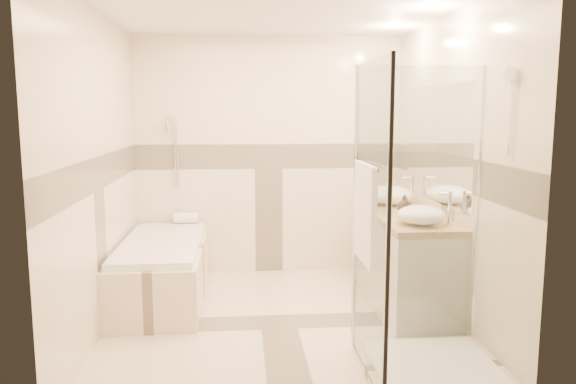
{
  "coord_description": "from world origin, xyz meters",
  "views": [
    {
      "loc": [
        -0.3,
        -4.43,
        1.73
      ],
      "look_at": [
        0.1,
        0.25,
        1.05
      ],
      "focal_mm": 35.0,
      "sensor_mm": 36.0,
      "label": 1
    }
  ],
  "objects": [
    {
      "name": "room",
      "position": [
        0.06,
        0.01,
        1.26
      ],
      "size": [
        2.82,
        3.02,
        2.52
      ],
      "color": "beige",
      "rests_on": "ground"
    },
    {
      "name": "bathtub",
      "position": [
        -1.02,
        0.65,
        0.31
      ],
      "size": [
        0.75,
        1.7,
        0.56
      ],
      "color": "beige",
      "rests_on": "ground"
    },
    {
      "name": "vanity",
      "position": [
        1.12,
        0.3,
        0.43
      ],
      "size": [
        0.58,
        1.62,
        0.85
      ],
      "color": "silver",
      "rests_on": "ground"
    },
    {
      "name": "shower_enclosure",
      "position": [
        0.83,
        -0.97,
        0.51
      ],
      "size": [
        0.96,
        0.93,
        2.04
      ],
      "color": "beige",
      "rests_on": "ground"
    },
    {
      "name": "vessel_sink_near",
      "position": [
        1.1,
        0.73,
        0.94
      ],
      "size": [
        0.45,
        0.45,
        0.18
      ],
      "primitive_type": "ellipsoid",
      "color": "white",
      "rests_on": "vanity"
    },
    {
      "name": "vessel_sink_far",
      "position": [
        1.1,
        -0.23,
        0.93
      ],
      "size": [
        0.38,
        0.38,
        0.15
      ],
      "primitive_type": "ellipsoid",
      "color": "white",
      "rests_on": "vanity"
    },
    {
      "name": "faucet_near",
      "position": [
        1.32,
        0.73,
        1.01
      ],
      "size": [
        0.11,
        0.03,
        0.27
      ],
      "color": "silver",
      "rests_on": "vanity"
    },
    {
      "name": "faucet_far",
      "position": [
        1.32,
        -0.23,
        1.0
      ],
      "size": [
        0.11,
        0.03,
        0.26
      ],
      "color": "silver",
      "rests_on": "vanity"
    },
    {
      "name": "amenity_bottle_a",
      "position": [
        1.1,
        0.16,
        0.93
      ],
      "size": [
        0.08,
        0.08,
        0.15
      ],
      "primitive_type": "imported",
      "rotation": [
        0.0,
        0.0,
        -0.14
      ],
      "color": "black",
      "rests_on": "vanity"
    },
    {
      "name": "amenity_bottle_b",
      "position": [
        1.1,
        0.23,
        0.93
      ],
      "size": [
        0.15,
        0.15,
        0.16
      ],
      "primitive_type": "imported",
      "rotation": [
        0.0,
        0.0,
        0.16
      ],
      "color": "black",
      "rests_on": "vanity"
    },
    {
      "name": "folded_towels",
      "position": [
        1.1,
        0.98,
        0.88
      ],
      "size": [
        0.15,
        0.23,
        0.07
      ],
      "primitive_type": "cube",
      "rotation": [
        0.0,
        0.0,
        -0.08
      ],
      "color": "white",
      "rests_on": "vanity"
    },
    {
      "name": "rolled_towel",
      "position": [
        -0.87,
        1.42,
        0.62
      ],
      "size": [
        0.25,
        0.11,
        0.11
      ],
      "primitive_type": "cylinder",
      "rotation": [
        0.0,
        1.57,
        0.0
      ],
      "color": "white",
      "rests_on": "bathtub"
    }
  ]
}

